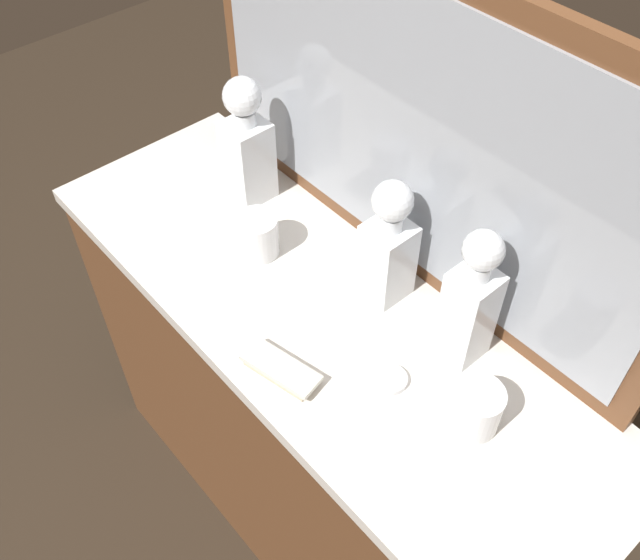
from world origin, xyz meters
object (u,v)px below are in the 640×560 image
(crystal_decanter_left, at_px, (469,308))
(silver_brush_far_left, at_px, (281,370))
(crystal_tumbler_left, at_px, (475,409))
(porcelain_dish, at_px, (390,379))
(crystal_decanter_far_left, at_px, (247,151))
(crystal_tumbler_far_left, at_px, (258,237))
(crystal_decanter_center, at_px, (388,251))

(crystal_decanter_left, bearing_deg, silver_brush_far_left, -121.60)
(crystal_decanter_left, height_order, crystal_tumbler_left, crystal_decanter_left)
(porcelain_dish, bearing_deg, crystal_decanter_far_left, 167.86)
(crystal_tumbler_far_left, bearing_deg, crystal_tumbler_left, 2.31)
(silver_brush_far_left, relative_size, porcelain_dish, 2.56)
(crystal_tumbler_far_left, bearing_deg, porcelain_dish, -3.27)
(crystal_decanter_center, bearing_deg, crystal_decanter_far_left, -176.90)
(porcelain_dish, bearing_deg, crystal_decanter_center, 138.43)
(crystal_tumbler_far_left, height_order, crystal_tumbler_left, crystal_tumbler_far_left)
(porcelain_dish, bearing_deg, crystal_tumbler_left, 17.24)
(silver_brush_far_left, bearing_deg, crystal_decanter_center, 94.43)
(porcelain_dish, bearing_deg, crystal_tumbler_far_left, 176.73)
(crystal_tumbler_left, distance_m, porcelain_dish, 0.16)
(crystal_tumbler_left, height_order, silver_brush_far_left, crystal_tumbler_left)
(silver_brush_far_left, bearing_deg, porcelain_dish, 44.04)
(crystal_decanter_far_left, height_order, crystal_tumbler_far_left, crystal_decanter_far_left)
(crystal_decanter_far_left, relative_size, crystal_tumbler_left, 3.29)
(crystal_tumbler_far_left, relative_size, porcelain_dish, 1.47)
(crystal_tumbler_far_left, xyz_separation_m, crystal_tumbler_left, (0.56, 0.02, -0.00))
(crystal_decanter_center, distance_m, crystal_tumbler_far_left, 0.29)
(crystal_tumbler_far_left, distance_m, porcelain_dish, 0.41)
(crystal_decanter_far_left, height_order, porcelain_dish, crystal_decanter_far_left)
(crystal_decanter_left, xyz_separation_m, crystal_tumbler_far_left, (-0.44, -0.12, -0.08))
(crystal_decanter_left, relative_size, crystal_tumbler_left, 3.29)
(crystal_tumbler_left, bearing_deg, crystal_decanter_far_left, 173.96)
(crystal_decanter_left, xyz_separation_m, crystal_decanter_center, (-0.20, -0.00, -0.01))
(crystal_decanter_center, xyz_separation_m, crystal_tumbler_far_left, (-0.25, -0.12, -0.07))
(crystal_decanter_center, bearing_deg, crystal_tumbler_far_left, -154.27)
(crystal_decanter_far_left, height_order, crystal_tumbler_left, crystal_decanter_far_left)
(crystal_tumbler_far_left, xyz_separation_m, silver_brush_far_left, (0.27, -0.16, -0.03))
(crystal_tumbler_far_left, height_order, porcelain_dish, crystal_tumbler_far_left)
(crystal_tumbler_left, bearing_deg, crystal_decanter_center, 162.57)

